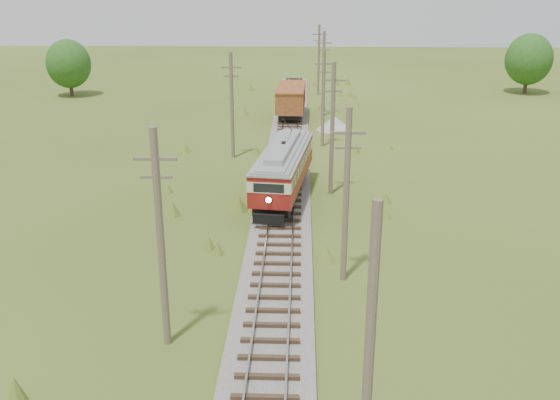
{
  "coord_description": "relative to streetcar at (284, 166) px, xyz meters",
  "views": [
    {
      "loc": [
        1.16,
        -9.83,
        14.03
      ],
      "look_at": [
        0.0,
        22.9,
        2.38
      ],
      "focal_mm": 40.0,
      "sensor_mm": 36.0,
      "label": 1
    }
  ],
  "objects": [
    {
      "name": "utility_pole_r_4",
      "position": [
        3.0,
        14.59,
        1.88
      ],
      "size": [
        1.6,
        0.3,
        8.4
      ],
      "color": "brown",
      "rests_on": "ground"
    },
    {
      "name": "tree_mid_b",
      "position": [
        30.0,
        42.59,
        1.89
      ],
      "size": [
        5.88,
        5.88,
        7.57
      ],
      "color": "#38281C",
      "rests_on": "ground"
    },
    {
      "name": "gravel_pile",
      "position": [
        4.51,
        20.86,
        -1.82
      ],
      "size": [
        3.68,
        3.9,
        1.34
      ],
      "color": "gray",
      "rests_on": "ground"
    },
    {
      "name": "tree_mid_a",
      "position": [
        -28.0,
        38.59,
        1.58
      ],
      "size": [
        5.46,
        5.46,
        7.03
      ],
      "color": "#38281C",
      "rests_on": "ground"
    },
    {
      "name": "gondola",
      "position": [
        0.0,
        25.85,
        -0.32
      ],
      "size": [
        3.05,
        8.78,
        2.89
      ],
      "rotation": [
        0.0,
        0.0,
        -0.02
      ],
      "color": "black",
      "rests_on": "ground"
    },
    {
      "name": "utility_pole_l_a",
      "position": [
        -4.2,
        -17.41,
        2.18
      ],
      "size": [
        1.6,
        0.3,
        9.0
      ],
      "color": "brown",
      "rests_on": "ground"
    },
    {
      "name": "utility_pole_r_5",
      "position": [
        3.4,
        27.59,
        2.13
      ],
      "size": [
        1.6,
        0.3,
        8.9
      ],
      "color": "brown",
      "rests_on": "ground"
    },
    {
      "name": "streetcar",
      "position": [
        0.0,
        0.0,
        0.0
      ],
      "size": [
        3.99,
        11.39,
        5.15
      ],
      "rotation": [
        0.0,
        0.0,
        -0.13
      ],
      "color": "black",
      "rests_on": "ground"
    },
    {
      "name": "utility_pole_l_b",
      "position": [
        -4.5,
        10.59,
        1.98
      ],
      "size": [
        1.6,
        0.3,
        8.6
      ],
      "color": "brown",
      "rests_on": "ground"
    },
    {
      "name": "utility_pole_r_6",
      "position": [
        3.2,
        40.59,
        2.03
      ],
      "size": [
        1.6,
        0.3,
        8.7
      ],
      "color": "brown",
      "rests_on": "ground"
    },
    {
      "name": "utility_pole_r_2",
      "position": [
        3.3,
        -11.41,
        1.98
      ],
      "size": [
        1.6,
        0.3,
        8.6
      ],
      "color": "brown",
      "rests_on": "ground"
    },
    {
      "name": "utility_pole_r_3",
      "position": [
        3.2,
        1.59,
        2.18
      ],
      "size": [
        1.6,
        0.3,
        9.0
      ],
      "color": "brown",
      "rests_on": "ground"
    },
    {
      "name": "utility_pole_r_1",
      "position": [
        3.1,
        -24.41,
        1.95
      ],
      "size": [
        0.3,
        0.3,
        8.8
      ],
      "color": "brown",
      "rests_on": "ground"
    },
    {
      "name": "railbed_main",
      "position": [
        0.0,
        4.59,
        -2.25
      ],
      "size": [
        3.6,
        96.0,
        0.57
      ],
      "color": "#605B54",
      "rests_on": "ground"
    }
  ]
}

